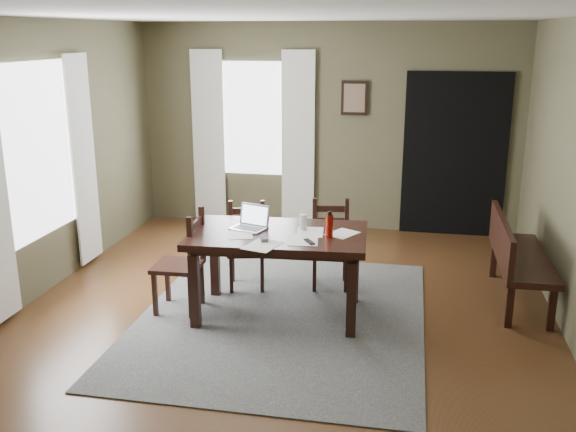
% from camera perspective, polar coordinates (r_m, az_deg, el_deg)
% --- Properties ---
extents(ground, '(5.00, 6.00, 0.01)m').
position_cam_1_polar(ground, '(6.06, -0.55, -9.04)').
color(ground, '#492C16').
extents(room_shell, '(5.02, 6.02, 2.71)m').
position_cam_1_polar(room_shell, '(5.54, -0.60, 8.17)').
color(room_shell, brown).
rests_on(room_shell, ground).
extents(rug, '(2.60, 3.20, 0.01)m').
position_cam_1_polar(rug, '(6.05, -0.55, -8.94)').
color(rug, '#484848').
rests_on(rug, ground).
extents(dining_table, '(1.65, 1.05, 0.80)m').
position_cam_1_polar(dining_table, '(5.85, -0.90, -2.38)').
color(dining_table, black).
rests_on(dining_table, rug).
extents(chair_end, '(0.44, 0.44, 0.98)m').
position_cam_1_polar(chair_end, '(6.09, -9.31, -4.16)').
color(chair_end, black).
rests_on(chair_end, rug).
extents(chair_back_left, '(0.46, 0.46, 0.88)m').
position_cam_1_polar(chair_back_left, '(6.63, -3.67, -2.72)').
color(chair_back_left, black).
rests_on(chair_back_left, rug).
extents(chair_back_right, '(0.45, 0.45, 0.90)m').
position_cam_1_polar(chair_back_right, '(6.65, 3.78, -2.59)').
color(chair_back_right, black).
rests_on(chair_back_right, rug).
extents(bench, '(0.47, 1.47, 0.83)m').
position_cam_1_polar(bench, '(6.62, 19.51, -3.10)').
color(bench, black).
rests_on(bench, ground).
extents(laptop, '(0.37, 0.33, 0.21)m').
position_cam_1_polar(laptop, '(5.94, -3.28, -0.57)').
color(laptop, '#B7B7BC').
rests_on(laptop, dining_table).
extents(computer_mouse, '(0.10, 0.12, 0.04)m').
position_cam_1_polar(computer_mouse, '(5.58, -2.16, -2.07)').
color(computer_mouse, '#3F3F42').
rests_on(computer_mouse, dining_table).
extents(tv_remote, '(0.12, 0.15, 0.02)m').
position_cam_1_polar(tv_remote, '(5.53, 1.91, -2.31)').
color(tv_remote, black).
rests_on(tv_remote, dining_table).
extents(drinking_glass, '(0.07, 0.07, 0.15)m').
position_cam_1_polar(drinking_glass, '(5.87, 1.35, -0.55)').
color(drinking_glass, silver).
rests_on(drinking_glass, dining_table).
extents(water_bottle, '(0.08, 0.08, 0.23)m').
position_cam_1_polar(water_bottle, '(5.67, 3.70, -0.84)').
color(water_bottle, '#A5190C').
rests_on(water_bottle, dining_table).
extents(paper_a, '(0.30, 0.34, 0.00)m').
position_cam_1_polar(paper_a, '(5.77, -4.30, -1.65)').
color(paper_a, white).
rests_on(paper_a, dining_table).
extents(paper_b, '(0.30, 0.36, 0.00)m').
position_cam_1_polar(paper_b, '(5.60, 1.36, -2.14)').
color(paper_b, white).
rests_on(paper_b, dining_table).
extents(paper_c, '(0.27, 0.33, 0.00)m').
position_cam_1_polar(paper_c, '(5.83, 1.97, -1.44)').
color(paper_c, white).
rests_on(paper_c, dining_table).
extents(paper_d, '(0.32, 0.35, 0.00)m').
position_cam_1_polar(paper_d, '(5.80, 4.86, -1.56)').
color(paper_d, white).
rests_on(paper_d, dining_table).
extents(paper_e, '(0.33, 0.38, 0.00)m').
position_cam_1_polar(paper_e, '(5.46, -2.31, -2.63)').
color(paper_e, white).
rests_on(paper_e, dining_table).
extents(window_left, '(0.01, 1.30, 1.70)m').
position_cam_1_polar(window_left, '(6.72, -21.43, 5.40)').
color(window_left, white).
rests_on(window_left, ground).
extents(window_back, '(1.00, 0.01, 1.50)m').
position_cam_1_polar(window_back, '(8.68, -3.14, 8.63)').
color(window_back, white).
rests_on(window_back, ground).
extents(curtain_left_far, '(0.03, 0.48, 2.30)m').
position_cam_1_polar(curtain_left_far, '(7.44, -17.72, 4.71)').
color(curtain_left_far, silver).
rests_on(curtain_left_far, ground).
extents(curtain_back_left, '(0.44, 0.03, 2.30)m').
position_cam_1_polar(curtain_back_left, '(8.86, -7.08, 7.05)').
color(curtain_back_left, silver).
rests_on(curtain_back_left, ground).
extents(curtain_back_right, '(0.44, 0.03, 2.30)m').
position_cam_1_polar(curtain_back_right, '(8.56, 0.90, 6.85)').
color(curtain_back_right, silver).
rests_on(curtain_back_right, ground).
extents(framed_picture, '(0.34, 0.03, 0.44)m').
position_cam_1_polar(framed_picture, '(8.42, 5.93, 10.40)').
color(framed_picture, black).
rests_on(framed_picture, ground).
extents(doorway_back, '(1.30, 0.03, 2.10)m').
position_cam_1_polar(doorway_back, '(8.50, 14.59, 5.25)').
color(doorway_back, black).
rests_on(doorway_back, ground).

